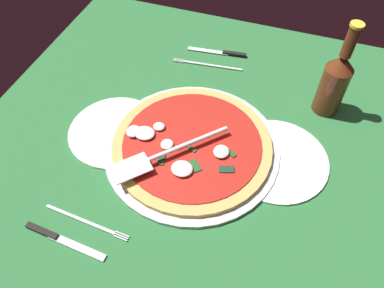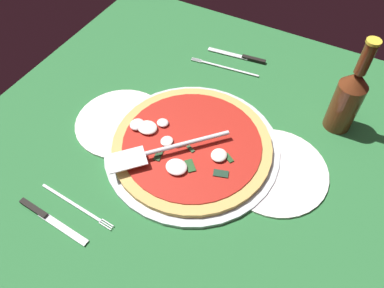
{
  "view_description": "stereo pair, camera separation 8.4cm",
  "coord_description": "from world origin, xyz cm",
  "px_view_note": "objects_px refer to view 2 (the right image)",
  "views": [
    {
      "loc": [
        -18.98,
        52.92,
        68.51
      ],
      "look_at": [
        -1.87,
        3.21,
        2.34
      ],
      "focal_mm": 34.81,
      "sensor_mm": 36.0,
      "label": 1
    },
    {
      "loc": [
        -26.71,
        49.54,
        68.51
      ],
      "look_at": [
        -1.87,
        3.21,
        2.34
      ],
      "focal_mm": 34.81,
      "sensor_mm": 36.0,
      "label": 2
    }
  ],
  "objects_px": {
    "pizza_server": "(164,149)",
    "place_setting_near": "(233,63)",
    "dinner_plate_left": "(275,170)",
    "beer_bottle": "(348,98)",
    "pizza": "(191,145)",
    "dinner_plate_right": "(122,123)",
    "place_setting_far": "(62,213)"
  },
  "relations": [
    {
      "from": "place_setting_far",
      "to": "beer_bottle",
      "type": "distance_m",
      "value": 0.67
    },
    {
      "from": "dinner_plate_right",
      "to": "pizza_server",
      "type": "distance_m",
      "value": 0.16
    },
    {
      "from": "pizza_server",
      "to": "place_setting_far",
      "type": "xyz_separation_m",
      "value": [
        0.12,
        0.21,
        -0.04
      ]
    },
    {
      "from": "place_setting_far",
      "to": "beer_bottle",
      "type": "relative_size",
      "value": 0.87
    },
    {
      "from": "beer_bottle",
      "to": "dinner_plate_right",
      "type": "bearing_deg",
      "value": 27.59
    },
    {
      "from": "pizza",
      "to": "place_setting_far",
      "type": "xyz_separation_m",
      "value": [
        0.16,
        0.27,
        -0.02
      ]
    },
    {
      "from": "dinner_plate_left",
      "to": "pizza_server",
      "type": "height_order",
      "value": "pizza_server"
    },
    {
      "from": "dinner_plate_left",
      "to": "beer_bottle",
      "type": "relative_size",
      "value": 0.94
    },
    {
      "from": "pizza",
      "to": "place_setting_near",
      "type": "relative_size",
      "value": 1.7
    },
    {
      "from": "pizza",
      "to": "beer_bottle",
      "type": "relative_size",
      "value": 1.46
    },
    {
      "from": "dinner_plate_left",
      "to": "beer_bottle",
      "type": "xyz_separation_m",
      "value": [
        -0.08,
        -0.2,
        0.09
      ]
    },
    {
      "from": "pizza_server",
      "to": "place_setting_near",
      "type": "xyz_separation_m",
      "value": [
        0.0,
        -0.39,
        -0.04
      ]
    },
    {
      "from": "pizza_server",
      "to": "place_setting_far",
      "type": "bearing_deg",
      "value": 14.26
    },
    {
      "from": "place_setting_far",
      "to": "beer_bottle",
      "type": "height_order",
      "value": "beer_bottle"
    },
    {
      "from": "dinner_plate_left",
      "to": "dinner_plate_right",
      "type": "distance_m",
      "value": 0.38
    },
    {
      "from": "pizza",
      "to": "pizza_server",
      "type": "xyz_separation_m",
      "value": [
        0.04,
        0.06,
        0.02
      ]
    },
    {
      "from": "beer_bottle",
      "to": "dinner_plate_left",
      "type": "bearing_deg",
      "value": 66.94
    },
    {
      "from": "dinner_plate_right",
      "to": "pizza",
      "type": "xyz_separation_m",
      "value": [
        -0.19,
        -0.01,
        0.02
      ]
    },
    {
      "from": "pizza_server",
      "to": "beer_bottle",
      "type": "xyz_separation_m",
      "value": [
        -0.31,
        -0.29,
        0.05
      ]
    },
    {
      "from": "pizza_server",
      "to": "pizza",
      "type": "bearing_deg",
      "value": -169.06
    },
    {
      "from": "dinner_plate_left",
      "to": "dinner_plate_right",
      "type": "xyz_separation_m",
      "value": [
        0.38,
        0.04,
        0.0
      ]
    },
    {
      "from": "pizza_server",
      "to": "place_setting_near",
      "type": "height_order",
      "value": "pizza_server"
    },
    {
      "from": "beer_bottle",
      "to": "place_setting_near",
      "type": "bearing_deg",
      "value": -16.78
    },
    {
      "from": "dinner_plate_left",
      "to": "pizza_server",
      "type": "bearing_deg",
      "value": 22.11
    },
    {
      "from": "dinner_plate_left",
      "to": "place_setting_far",
      "type": "height_order",
      "value": "place_setting_far"
    },
    {
      "from": "pizza",
      "to": "place_setting_near",
      "type": "distance_m",
      "value": 0.33
    },
    {
      "from": "dinner_plate_left",
      "to": "pizza_server",
      "type": "relative_size",
      "value": 1.07
    },
    {
      "from": "pizza",
      "to": "dinner_plate_right",
      "type": "bearing_deg",
      "value": 2.48
    },
    {
      "from": "pizza",
      "to": "dinner_plate_left",
      "type": "bearing_deg",
      "value": -169.3
    },
    {
      "from": "pizza_server",
      "to": "beer_bottle",
      "type": "height_order",
      "value": "beer_bottle"
    },
    {
      "from": "pizza_server",
      "to": "place_setting_near",
      "type": "relative_size",
      "value": 1.03
    },
    {
      "from": "dinner_plate_left",
      "to": "place_setting_far",
      "type": "relative_size",
      "value": 1.08
    }
  ]
}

